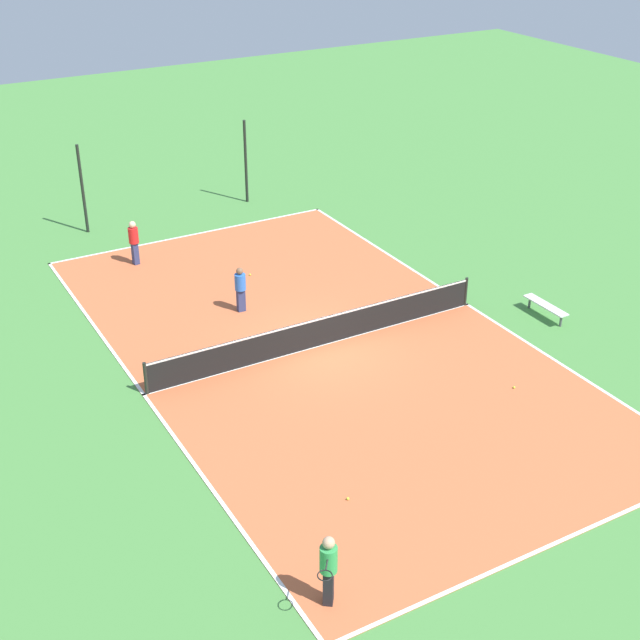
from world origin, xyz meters
TOP-DOWN VIEW (x-y plane):
  - ground_plane at (0.00, 0.00)m, footprint 80.00×80.00m
  - court_surface at (0.00, 0.00)m, footprint 11.40×20.49m
  - tennis_net at (0.00, 0.00)m, footprint 11.20×0.10m
  - bench at (7.30, -1.93)m, footprint 0.36×1.78m
  - player_far_green at (-5.04, -9.24)m, footprint 0.82×0.95m
  - player_near_blue at (-1.11, 3.30)m, footprint 0.38×0.38m
  - player_coach_red at (-2.87, 8.62)m, footprint 0.38×0.38m
  - tennis_ball_midcourt at (-3.04, -6.70)m, footprint 0.07×0.07m
  - tennis_ball_far_baseline at (0.32, 5.63)m, footprint 0.07×0.07m
  - tennis_ball_left_sideline at (3.55, -4.84)m, footprint 0.07×0.07m
  - fence_post_back_left at (-3.50, 12.56)m, footprint 0.12×0.12m
  - fence_post_back_right at (3.50, 12.56)m, footprint 0.12×0.12m

SIDE VIEW (x-z plane):
  - ground_plane at x=0.00m, z-range 0.00..0.00m
  - court_surface at x=0.00m, z-range 0.00..0.02m
  - tennis_ball_midcourt at x=-3.04m, z-range 0.02..0.09m
  - tennis_ball_far_baseline at x=0.32m, z-range 0.02..0.09m
  - tennis_ball_left_sideline at x=3.55m, z-range 0.02..0.09m
  - bench at x=7.30m, z-range 0.17..0.62m
  - tennis_net at x=0.00m, z-range 0.03..1.03m
  - player_near_blue at x=-1.11m, z-range 0.12..1.67m
  - player_coach_red at x=-2.87m, z-range 0.14..1.80m
  - player_far_green at x=-5.04m, z-range 0.15..1.83m
  - fence_post_back_left at x=-3.50m, z-range 0.00..3.56m
  - fence_post_back_right at x=3.50m, z-range 0.00..3.56m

